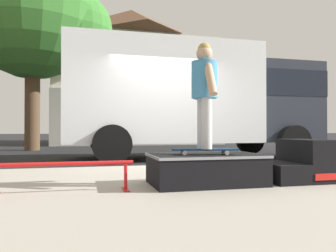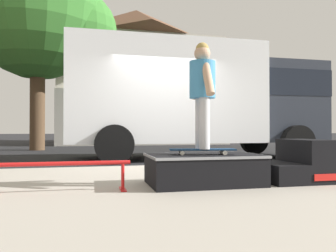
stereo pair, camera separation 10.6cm
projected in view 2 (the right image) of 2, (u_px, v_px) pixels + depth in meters
name	position (u px, v px, depth m)	size (l,w,h in m)	color
ground_plane	(177.00, 168.00, 6.80)	(140.00, 140.00, 0.00)	black
sidewalk_slab	(241.00, 191.00, 3.88)	(50.00, 5.00, 0.12)	#A8A093
skate_box	(204.00, 168.00, 3.99)	(1.34, 0.83, 0.36)	black
kicker_ramp	(298.00, 164.00, 4.28)	(0.86, 0.80, 0.53)	black
grind_rail	(60.00, 169.00, 3.49)	(1.47, 0.28, 0.32)	red
skateboard	(202.00, 150.00, 3.95)	(0.80, 0.34, 0.07)	navy
skater_kid	(202.00, 86.00, 3.96)	(0.31, 0.65, 1.27)	silver
box_truck	(198.00, 97.00, 9.22)	(6.91, 2.63, 3.05)	white
street_tree_main	(46.00, 18.00, 12.99)	(5.62, 5.11, 7.87)	brown
house_behind	(137.00, 75.00, 20.95)	(9.54, 8.22, 8.40)	beige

